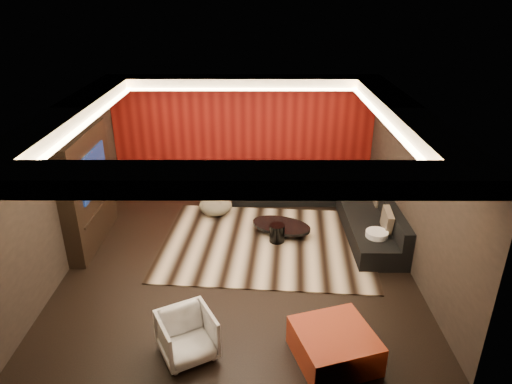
{
  "coord_description": "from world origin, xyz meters",
  "views": [
    {
      "loc": [
        0.32,
        -7.17,
        4.56
      ],
      "look_at": [
        0.3,
        0.6,
        1.05
      ],
      "focal_mm": 32.0,
      "sensor_mm": 36.0,
      "label": 1
    }
  ],
  "objects_px": {
    "coffee_table": "(281,229)",
    "armchair": "(187,336)",
    "sectional_sofa": "(321,201)",
    "white_side_table": "(376,244)",
    "drum_stool": "(277,233)",
    "orange_ottoman": "(334,345)"
  },
  "relations": [
    {
      "from": "sectional_sofa",
      "to": "coffee_table",
      "type": "bearing_deg",
      "value": -132.72
    },
    {
      "from": "orange_ottoman",
      "to": "sectional_sofa",
      "type": "height_order",
      "value": "sectional_sofa"
    },
    {
      "from": "coffee_table",
      "to": "sectional_sofa",
      "type": "relative_size",
      "value": 0.33
    },
    {
      "from": "white_side_table",
      "to": "orange_ottoman",
      "type": "distance_m",
      "value": 2.82
    },
    {
      "from": "coffee_table",
      "to": "white_side_table",
      "type": "xyz_separation_m",
      "value": [
        1.7,
        -0.79,
        0.13
      ]
    },
    {
      "from": "white_side_table",
      "to": "sectional_sofa",
      "type": "height_order",
      "value": "sectional_sofa"
    },
    {
      "from": "white_side_table",
      "to": "drum_stool",
      "type": "bearing_deg",
      "value": 164.98
    },
    {
      "from": "armchair",
      "to": "sectional_sofa",
      "type": "height_order",
      "value": "sectional_sofa"
    },
    {
      "from": "orange_ottoman",
      "to": "sectional_sofa",
      "type": "xyz_separation_m",
      "value": [
        0.39,
        4.36,
        0.04
      ]
    },
    {
      "from": "armchair",
      "to": "sectional_sofa",
      "type": "xyz_separation_m",
      "value": [
        2.34,
        4.3,
        -0.06
      ]
    },
    {
      "from": "armchair",
      "to": "drum_stool",
      "type": "bearing_deg",
      "value": 38.33
    },
    {
      "from": "drum_stool",
      "to": "orange_ottoman",
      "type": "height_order",
      "value": "orange_ottoman"
    },
    {
      "from": "drum_stool",
      "to": "sectional_sofa",
      "type": "height_order",
      "value": "sectional_sofa"
    },
    {
      "from": "armchair",
      "to": "white_side_table",
      "type": "bearing_deg",
      "value": 10.96
    },
    {
      "from": "orange_ottoman",
      "to": "coffee_table",
      "type": "bearing_deg",
      "value": 99.12
    },
    {
      "from": "coffee_table",
      "to": "armchair",
      "type": "distance_m",
      "value": 3.59
    },
    {
      "from": "drum_stool",
      "to": "armchair",
      "type": "distance_m",
      "value": 3.26
    },
    {
      "from": "orange_ottoman",
      "to": "drum_stool",
      "type": "bearing_deg",
      "value": 101.78
    },
    {
      "from": "coffee_table",
      "to": "armchair",
      "type": "bearing_deg",
      "value": -113.25
    },
    {
      "from": "coffee_table",
      "to": "sectional_sofa",
      "type": "height_order",
      "value": "sectional_sofa"
    },
    {
      "from": "coffee_table",
      "to": "white_side_table",
      "type": "distance_m",
      "value": 1.87
    },
    {
      "from": "coffee_table",
      "to": "armchair",
      "type": "xyz_separation_m",
      "value": [
        -1.41,
        -3.29,
        0.2
      ]
    }
  ]
}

